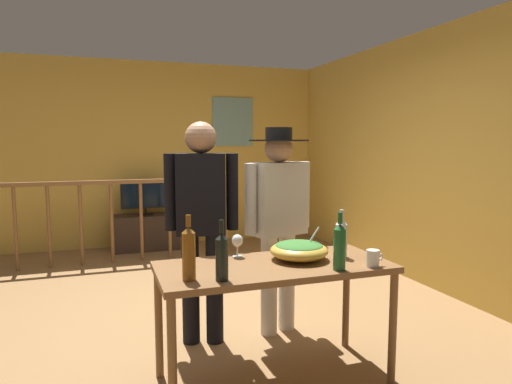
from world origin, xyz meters
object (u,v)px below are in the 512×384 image
stair_railing (145,210)px  wine_bottle_amber (189,253)px  tv_console (146,232)px  flat_screen_tv (145,195)px  wine_bottle_clear (341,237)px  person_standing_left (202,215)px  salad_bowl (299,249)px  mug_white (373,258)px  person_standing_right (278,211)px  wine_glass (237,242)px  wine_bottle_green (340,246)px  framed_picture (233,122)px  wine_bottle_dark (222,256)px  serving_table (274,277)px

stair_railing → wine_bottle_amber: bearing=-91.4°
tv_console → flat_screen_tv: size_ratio=1.34×
tv_console → wine_bottle_clear: (0.90, -3.90, 0.65)m
tv_console → person_standing_left: bearing=-88.1°
salad_bowl → mug_white: salad_bowl is taller
wine_bottle_amber → person_standing_right: 1.22m
wine_glass → wine_bottle_green: size_ratio=0.44×
salad_bowl → person_standing_left: bearing=127.5°
framed_picture → person_standing_right: size_ratio=0.45×
flat_screen_tv → wine_bottle_green: wine_bottle_green is taller
mug_white → person_standing_left: size_ratio=0.07×
framed_picture → wine_bottle_clear: size_ratio=2.32×
wine_bottle_dark → wine_bottle_clear: 0.91m
wine_bottle_clear → person_standing_right: 0.71m
stair_railing → wine_bottle_dark: bearing=-88.6°
person_standing_right → salad_bowl: bearing=64.1°
wine_glass → person_standing_right: 0.67m
flat_screen_tv → wine_bottle_dark: 4.11m
flat_screen_tv → mug_white: bearing=-76.9°
wine_bottle_clear → wine_bottle_green: wine_bottle_green is taller
wine_bottle_clear → framed_picture: bearing=83.6°
tv_console → wine_bottle_green: wine_bottle_green is taller
wine_bottle_dark → person_standing_right: (0.70, 0.92, 0.08)m
stair_railing → flat_screen_tv: (0.06, 0.56, 0.12)m
wine_bottle_dark → mug_white: 0.95m
flat_screen_tv → salad_bowl: bearing=-81.0°
wine_bottle_dark → wine_bottle_amber: wine_bottle_amber is taller
mug_white → person_standing_left: person_standing_left is taller
serving_table → mug_white: size_ratio=12.63×
wine_bottle_amber → person_standing_right: person_standing_right is taller
salad_bowl → wine_bottle_clear: (0.29, -0.03, 0.07)m
flat_screen_tv → wine_bottle_green: (0.73, -4.14, 0.13)m
framed_picture → mug_white: bearing=-95.2°
tv_console → person_standing_right: size_ratio=0.55×
wine_bottle_amber → flat_screen_tv: bearing=87.9°
salad_bowl → person_standing_right: (0.11, 0.65, 0.15)m
framed_picture → person_standing_left: (-1.26, -3.51, -0.84)m
framed_picture → tv_console: bearing=-168.0°
serving_table → wine_bottle_dark: bearing=-150.8°
flat_screen_tv → framed_picture: bearing=13.2°
framed_picture → wine_bottle_amber: size_ratio=2.02×
wine_bottle_clear → mug_white: 0.29m
wine_glass → wine_bottle_green: bearing=-45.5°
wine_bottle_dark → wine_bottle_clear: bearing=15.3°
wine_bottle_clear → person_standing_left: person_standing_left is taller
wine_bottle_clear → wine_glass: bearing=161.0°
wine_glass → wine_bottle_amber: size_ratio=0.42×
flat_screen_tv → wine_glass: flat_screen_tv is taller
mug_white → person_standing_left: bearing=132.0°
framed_picture → flat_screen_tv: (-1.37, -0.32, -1.05)m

